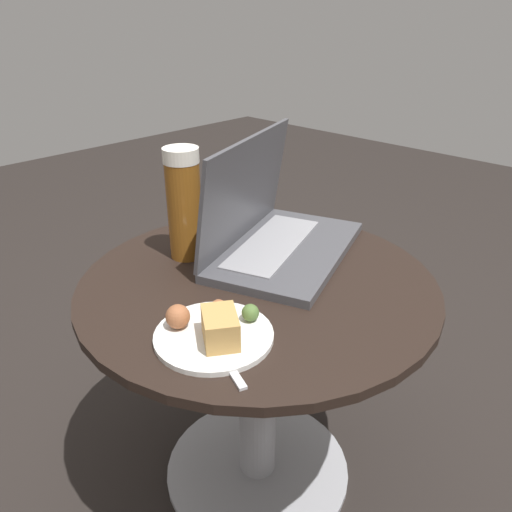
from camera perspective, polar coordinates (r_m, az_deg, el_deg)
ground_plane at (r=1.28m, az=0.17°, el=-23.19°), size 6.00×6.00×0.00m
table at (r=1.04m, az=0.20°, el=-10.43°), size 0.68×0.68×0.52m
napkin at (r=0.79m, az=-4.86°, el=-9.24°), size 0.18×0.15×0.00m
laptop at (r=1.04m, az=1.97°, el=2.99°), size 0.43×0.34×0.24m
beer_glass at (r=1.01m, az=-8.22°, el=5.91°), size 0.07×0.07×0.23m
snack_plate at (r=0.79m, az=-4.86°, el=-8.37°), size 0.19×0.19×0.06m
fork at (r=0.78m, az=-4.76°, el=-9.93°), size 0.09×0.19×0.00m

